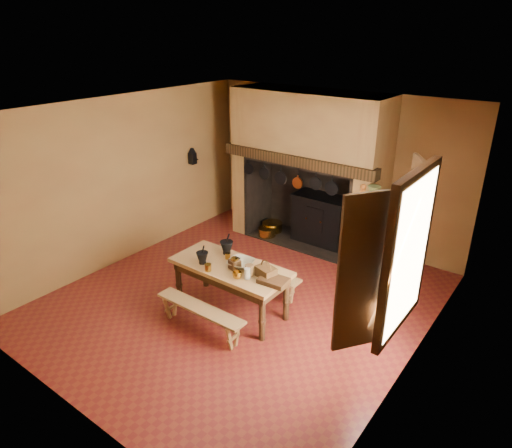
{
  "coord_description": "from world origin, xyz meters",
  "views": [
    {
      "loc": [
        3.67,
        -4.56,
        3.79
      ],
      "look_at": [
        0.04,
        0.3,
        1.15
      ],
      "focal_mm": 32.0,
      "sensor_mm": 36.0,
      "label": 1
    }
  ],
  "objects_px": {
    "coffee_grinder": "(235,264)",
    "work_table": "(230,273)",
    "mixing_bowl": "(241,263)",
    "iron_range": "(321,219)",
    "bench_front": "(200,313)",
    "wicker_basket": "(266,272)"
  },
  "relations": [
    {
      "from": "iron_range",
      "to": "coffee_grinder",
      "type": "bearing_deg",
      "value": -85.85
    },
    {
      "from": "bench_front",
      "to": "work_table",
      "type": "bearing_deg",
      "value": 90.0
    },
    {
      "from": "iron_range",
      "to": "coffee_grinder",
      "type": "relative_size",
      "value": 7.65
    },
    {
      "from": "coffee_grinder",
      "to": "mixing_bowl",
      "type": "height_order",
      "value": "coffee_grinder"
    },
    {
      "from": "bench_front",
      "to": "mixing_bowl",
      "type": "bearing_deg",
      "value": 79.06
    },
    {
      "from": "coffee_grinder",
      "to": "mixing_bowl",
      "type": "xyz_separation_m",
      "value": [
        0.02,
        0.11,
        -0.04
      ]
    },
    {
      "from": "coffee_grinder",
      "to": "work_table",
      "type": "bearing_deg",
      "value": -179.32
    },
    {
      "from": "coffee_grinder",
      "to": "bench_front",
      "type": "bearing_deg",
      "value": -81.96
    },
    {
      "from": "work_table",
      "to": "wicker_basket",
      "type": "distance_m",
      "value": 0.62
    },
    {
      "from": "iron_range",
      "to": "mixing_bowl",
      "type": "relative_size",
      "value": 4.46
    },
    {
      "from": "iron_range",
      "to": "wicker_basket",
      "type": "relative_size",
      "value": 5.23
    },
    {
      "from": "mixing_bowl",
      "to": "work_table",
      "type": "bearing_deg",
      "value": -153.07
    },
    {
      "from": "wicker_basket",
      "to": "bench_front",
      "type": "bearing_deg",
      "value": -115.45
    },
    {
      "from": "work_table",
      "to": "iron_range",
      "type": "bearing_deg",
      "value": 91.84
    },
    {
      "from": "mixing_bowl",
      "to": "wicker_basket",
      "type": "height_order",
      "value": "wicker_basket"
    },
    {
      "from": "work_table",
      "to": "mixing_bowl",
      "type": "distance_m",
      "value": 0.22
    },
    {
      "from": "work_table",
      "to": "coffee_grinder",
      "type": "bearing_deg",
      "value": -18.19
    },
    {
      "from": "work_table",
      "to": "bench_front",
      "type": "bearing_deg",
      "value": -90.0
    },
    {
      "from": "mixing_bowl",
      "to": "wicker_basket",
      "type": "bearing_deg",
      "value": -4.66
    },
    {
      "from": "iron_range",
      "to": "bench_front",
      "type": "height_order",
      "value": "iron_range"
    },
    {
      "from": "work_table",
      "to": "wicker_basket",
      "type": "relative_size",
      "value": 5.57
    },
    {
      "from": "mixing_bowl",
      "to": "bench_front",
      "type": "bearing_deg",
      "value": -100.94
    }
  ]
}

